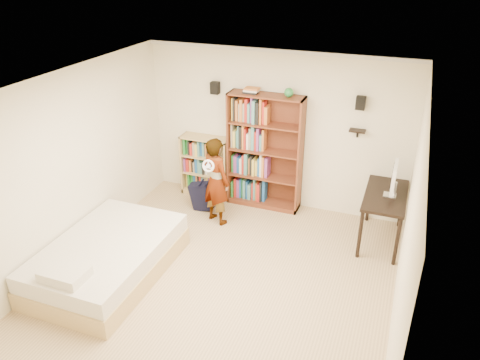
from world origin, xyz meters
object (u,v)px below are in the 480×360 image
object	(u,v)px
low_bookshelf	(206,166)
person	(216,181)
daybed	(107,254)
tall_bookshelf	(265,152)
computer_desk	(382,218)

from	to	relation	value
low_bookshelf	person	xyz separation A→B (m)	(0.56, -0.83, 0.18)
low_bookshelf	daybed	bearing A→B (deg)	-96.10
low_bookshelf	person	world-z (taller)	person
tall_bookshelf	person	bearing A→B (deg)	-124.18
tall_bookshelf	daybed	distance (m)	3.08
daybed	person	xyz separation A→B (m)	(0.85, 1.84, 0.42)
tall_bookshelf	computer_desk	world-z (taller)	tall_bookshelf
tall_bookshelf	person	xyz separation A→B (m)	(-0.55, -0.82, -0.26)
tall_bookshelf	person	world-z (taller)	tall_bookshelf
low_bookshelf	person	distance (m)	1.02
tall_bookshelf	person	distance (m)	1.02
computer_desk	daybed	bearing A→B (deg)	-147.68
low_bookshelf	daybed	xyz separation A→B (m)	(-0.29, -2.67, -0.23)
computer_desk	tall_bookshelf	bearing A→B (deg)	167.13
low_bookshelf	computer_desk	bearing A→B (deg)	-8.72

